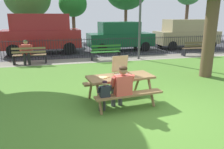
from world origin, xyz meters
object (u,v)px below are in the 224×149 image
at_px(park_bench_right, 196,49).
at_px(parked_car_right, 187,33).
at_px(park_bench_left, 30,56).
at_px(adult_at_table, 122,86).
at_px(lamp_post_walkway, 140,9).
at_px(picnic_table_foreground, 120,82).
at_px(parked_car_left, 41,33).
at_px(parked_car_center, 120,36).
at_px(far_tree_center, 73,4).
at_px(child_at_table, 104,94).
at_px(person_on_park_bench, 26,51).
at_px(pizza_box_open, 122,71).
at_px(park_bench_center, 106,52).
at_px(pizza_slice_on_table, 104,77).

relative_size(park_bench_right, parked_car_right, 0.35).
bearing_deg(park_bench_left, parked_car_right, 15.85).
distance_m(adult_at_table, lamp_post_walkway, 7.26).
bearing_deg(picnic_table_foreground, park_bench_right, 42.71).
bearing_deg(parked_car_left, picnic_table_foreground, -74.22).
bearing_deg(parked_car_center, far_tree_center, 113.25).
xyz_separation_m(child_at_table, far_tree_center, (0.55, 15.66, 2.77)).
bearing_deg(parked_car_left, parked_car_center, -0.02).
relative_size(person_on_park_bench, far_tree_center, 0.27).
relative_size(picnic_table_foreground, lamp_post_walkway, 0.44).
bearing_deg(parked_car_center, child_at_table, -108.24).
distance_m(park_bench_left, parked_car_center, 6.36).
bearing_deg(park_bench_right, pizza_box_open, -137.38).
relative_size(park_bench_right, person_on_park_bench, 1.37).
xyz_separation_m(park_bench_left, parked_car_center, (5.57, 3.03, 0.59)).
height_order(pizza_box_open, park_bench_left, pizza_box_open).
bearing_deg(park_bench_right, parked_car_left, 161.39).
bearing_deg(child_at_table, pizza_box_open, 45.94).
xyz_separation_m(park_bench_left, person_on_park_bench, (-0.14, 0.02, 0.24)).
xyz_separation_m(lamp_post_walkway, parked_car_center, (-0.20, 3.16, -1.69)).
bearing_deg(lamp_post_walkway, far_tree_center, 106.89).
relative_size(park_bench_center, person_on_park_bench, 1.36).
bearing_deg(picnic_table_foreground, adult_at_table, -102.90).
height_order(park_bench_center, lamp_post_walkway, lamp_post_walkway).
relative_size(picnic_table_foreground, park_bench_right, 1.20).
distance_m(child_at_table, far_tree_center, 15.91).
distance_m(pizza_box_open, pizza_slice_on_table, 0.55).
relative_size(adult_at_table, park_bench_center, 0.74).
distance_m(adult_at_table, park_bench_center, 6.56).
xyz_separation_m(lamp_post_walkway, parked_car_right, (4.91, 3.16, -1.60)).
bearing_deg(far_tree_center, pizza_slice_on_table, -91.63).
bearing_deg(person_on_park_bench, park_bench_left, -8.00).
height_order(pizza_slice_on_table, person_on_park_bench, person_on_park_bench).
height_order(picnic_table_foreground, park_bench_right, park_bench_right).
height_order(park_bench_right, parked_car_center, parked_car_center).
xyz_separation_m(picnic_table_foreground, park_bench_center, (0.92, 5.96, -0.18)).
distance_m(pizza_slice_on_table, park_bench_left, 6.50).
height_order(picnic_table_foreground, parked_car_center, parked_car_center).
relative_size(picnic_table_foreground, child_at_table, 2.23).
xyz_separation_m(lamp_post_walkway, far_tree_center, (-2.80, 9.24, 0.59)).
bearing_deg(pizza_box_open, person_on_park_bench, 118.44).
xyz_separation_m(pizza_slice_on_table, far_tree_center, (0.43, 15.08, 2.51)).
height_order(lamp_post_walkway, parked_car_center, lamp_post_walkway).
xyz_separation_m(pizza_box_open, pizza_slice_on_table, (-0.53, -0.09, -0.12)).
distance_m(pizza_box_open, park_bench_right, 8.70).
xyz_separation_m(child_at_table, parked_car_left, (-1.95, 9.59, 0.78)).
height_order(adult_at_table, parked_car_left, parked_car_left).
bearing_deg(far_tree_center, adult_at_table, -90.30).
distance_m(parked_car_left, parked_car_right, 10.22).
distance_m(pizza_slice_on_table, person_on_park_bench, 6.56).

